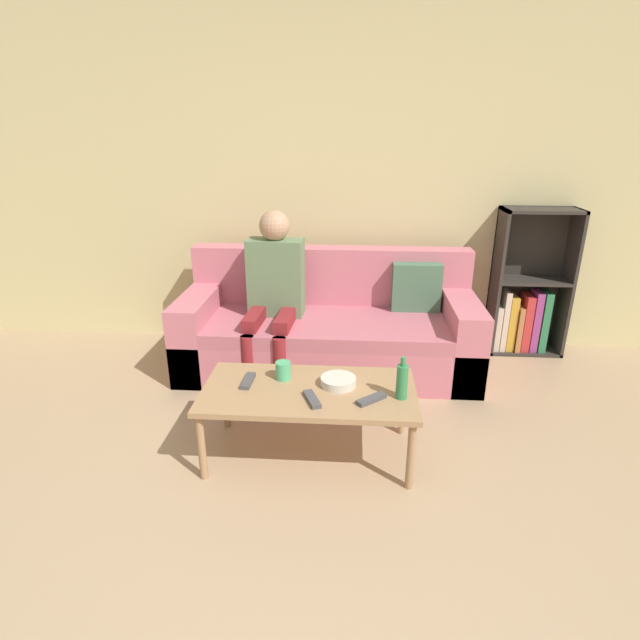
# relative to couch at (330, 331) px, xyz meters

# --- Properties ---
(wall_back) EXTENTS (12.00, 0.06, 2.60)m
(wall_back) POSITION_rel_couch_xyz_m (-0.06, 0.56, 1.02)
(wall_back) COLOR beige
(wall_back) RESTS_ON ground_plane
(couch) EXTENTS (2.14, 0.86, 0.85)m
(couch) POSITION_rel_couch_xyz_m (0.00, 0.00, 0.00)
(couch) COLOR #D1707F
(couch) RESTS_ON ground_plane
(bookshelf) EXTENTS (0.57, 0.28, 1.15)m
(bookshelf) POSITION_rel_couch_xyz_m (1.53, 0.41, 0.15)
(bookshelf) COLOR #332D28
(bookshelf) RESTS_ON ground_plane
(coffee_table) EXTENTS (1.13, 0.57, 0.41)m
(coffee_table) POSITION_rel_couch_xyz_m (-0.05, -1.14, 0.09)
(coffee_table) COLOR #A87F56
(coffee_table) RESTS_ON ground_plane
(person_adult) EXTENTS (0.41, 0.62, 1.17)m
(person_adult) POSITION_rel_couch_xyz_m (-0.39, -0.07, 0.39)
(person_adult) COLOR maroon
(person_adult) RESTS_ON ground_plane
(cup_near) EXTENTS (0.08, 0.08, 0.10)m
(cup_near) POSITION_rel_couch_xyz_m (-0.20, -1.03, 0.17)
(cup_near) COLOR #4CB77A
(cup_near) RESTS_ON coffee_table
(tv_remote_0) EXTENTS (0.11, 0.18, 0.02)m
(tv_remote_0) POSITION_rel_couch_xyz_m (-0.02, -1.26, 0.14)
(tv_remote_0) COLOR #47474C
(tv_remote_0) RESTS_ON coffee_table
(tv_remote_1) EXTENTS (0.16, 0.15, 0.02)m
(tv_remote_1) POSITION_rel_couch_xyz_m (0.28, -1.24, 0.14)
(tv_remote_1) COLOR #47474C
(tv_remote_1) RESTS_ON coffee_table
(tv_remote_2) EXTENTS (0.05, 0.17, 0.02)m
(tv_remote_2) POSITION_rel_couch_xyz_m (-0.38, -1.09, 0.14)
(tv_remote_2) COLOR #47474C
(tv_remote_2) RESTS_ON coffee_table
(snack_bowl) EXTENTS (0.19, 0.19, 0.05)m
(snack_bowl) POSITION_rel_couch_xyz_m (0.10, -1.08, 0.15)
(snack_bowl) COLOR beige
(snack_bowl) RESTS_ON coffee_table
(bottle) EXTENTS (0.06, 0.06, 0.23)m
(bottle) POSITION_rel_couch_xyz_m (0.43, -1.20, 0.22)
(bottle) COLOR #33844C
(bottle) RESTS_ON coffee_table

